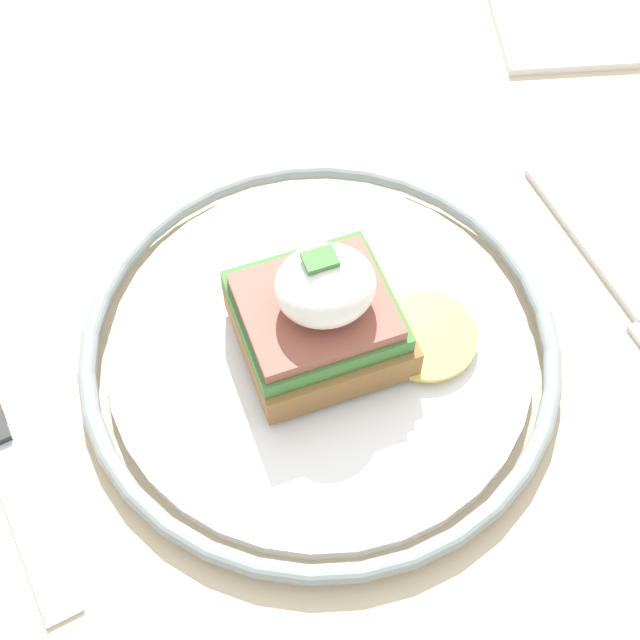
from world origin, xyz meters
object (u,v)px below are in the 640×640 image
(sandwich, at_px, (323,314))
(fork, at_px, (610,275))
(plate, at_px, (320,347))
(napkin, at_px, (587,8))

(sandwich, height_order, fork, sandwich)
(sandwich, distance_m, fork, 0.18)
(plate, distance_m, fork, 0.18)
(napkin, bearing_deg, sandwich, 36.19)
(fork, xyz_separation_m, napkin, (-0.10, -0.21, 0.00))
(sandwich, bearing_deg, plate, -38.49)
(plate, relative_size, fork, 1.64)
(plate, relative_size, napkin, 1.89)
(plate, bearing_deg, napkin, -144.06)
(fork, height_order, napkin, napkin)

